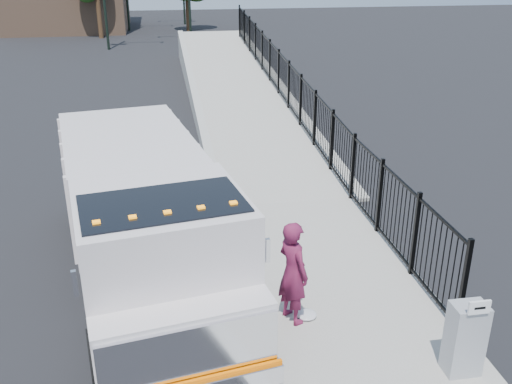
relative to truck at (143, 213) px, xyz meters
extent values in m
plane|color=black|center=(1.87, -0.68, -1.63)|extent=(120.00, 120.00, 0.00)
cube|color=#9E998E|center=(3.80, -2.68, -1.57)|extent=(3.55, 12.00, 0.12)
cube|color=#ADAAA3|center=(1.87, -2.68, -1.55)|extent=(0.30, 12.00, 0.16)
cube|color=#9E998E|center=(4.00, 15.32, -1.63)|extent=(3.95, 24.06, 3.19)
cube|color=black|center=(5.42, 11.32, -0.73)|extent=(0.10, 28.00, 1.80)
cube|color=black|center=(-0.07, 0.42, -1.02)|extent=(2.40, 7.65, 0.25)
cube|color=silver|center=(0.37, -2.10, 0.10)|extent=(3.00, 2.86, 2.23)
cube|color=silver|center=(0.61, -3.48, -0.46)|extent=(2.71, 1.22, 1.11)
cube|color=silver|center=(0.68, -3.88, -0.46)|extent=(2.54, 0.53, 0.95)
cube|color=#FF6900|center=(0.69, -3.97, -0.85)|extent=(2.64, 0.51, 0.07)
cube|color=black|center=(0.41, -2.38, 0.77)|extent=(2.66, 1.85, 0.95)
cube|color=silver|center=(-0.32, 1.85, 0.10)|extent=(3.44, 5.07, 1.89)
cube|color=silver|center=(-0.81, -3.44, 0.60)|extent=(0.08, 0.08, 0.39)
cube|color=silver|center=(1.93, -2.96, 0.60)|extent=(0.08, 0.08, 0.39)
cube|color=orange|center=(-0.51, -2.93, 1.23)|extent=(0.13, 0.11, 0.07)
cube|color=orange|center=(-0.01, -2.85, 1.23)|extent=(0.13, 0.11, 0.07)
cube|color=orange|center=(0.48, -2.76, 1.23)|extent=(0.13, 0.11, 0.07)
cube|color=orange|center=(0.98, -2.68, 1.23)|extent=(0.13, 0.11, 0.07)
cube|color=orange|center=(1.47, -2.59, 1.23)|extent=(0.13, 0.11, 0.07)
cylinder|color=black|center=(-0.65, -3.07, -1.07)|extent=(0.54, 1.16, 1.11)
cylinder|color=black|center=(1.65, -2.67, -1.07)|extent=(0.54, 1.16, 1.11)
cylinder|color=black|center=(-1.59, 2.30, -1.07)|extent=(0.54, 1.16, 1.11)
cylinder|color=black|center=(0.72, 2.70, -1.07)|extent=(0.54, 1.16, 1.11)
cylinder|color=black|center=(-1.80, 3.51, -1.07)|extent=(0.54, 1.16, 1.11)
cylinder|color=black|center=(0.50, 3.91, -1.07)|extent=(0.54, 1.16, 1.11)
imported|color=maroon|center=(2.61, -1.82, -0.53)|extent=(0.73, 0.85, 1.96)
cube|color=gray|center=(4.97, -3.65, -0.88)|extent=(0.55, 0.40, 1.25)
cube|color=white|center=(4.97, -3.87, -0.15)|extent=(0.35, 0.04, 0.22)
ellipsoid|color=silver|center=(2.89, -1.82, -1.46)|extent=(0.38, 0.38, 0.10)
cylinder|color=#382314|center=(-3.95, 37.04, -0.03)|extent=(0.36, 0.36, 3.20)
cylinder|color=#382314|center=(3.07, 40.36, -0.03)|extent=(0.36, 0.36, 3.20)
cylinder|color=#382314|center=(-3.53, 46.97, -0.03)|extent=(0.36, 0.36, 3.20)
camera|label=1|loc=(0.52, -10.35, 4.75)|focal=40.00mm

